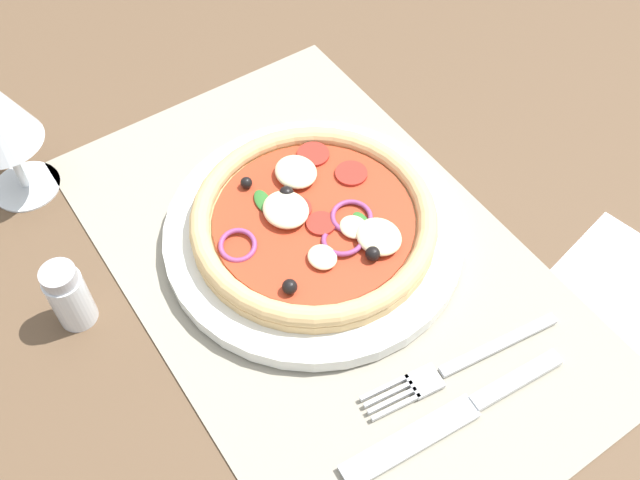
{
  "coord_description": "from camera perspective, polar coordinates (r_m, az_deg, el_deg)",
  "views": [
    {
      "loc": [
        -29.78,
        20.82,
        53.17
      ],
      "look_at": [
        0.89,
        0.0,
        2.9
      ],
      "focal_mm": 40.63,
      "sensor_mm": 36.0,
      "label": 1
    }
  ],
  "objects": [
    {
      "name": "napkin",
      "position": [
        0.68,
        23.87,
        -4.49
      ],
      "size": [
        17.04,
        15.89,
        0.36
      ],
      "primitive_type": "cube",
      "rotation": [
        0.0,
        0.0,
        0.2
      ],
      "color": "white",
      "rests_on": "ground_plane"
    },
    {
      "name": "fork",
      "position": [
        0.6,
        10.41,
        -9.82
      ],
      "size": [
        3.81,
        18.04,
        0.44
      ],
      "rotation": [
        0.0,
        0.0,
        1.44
      ],
      "color": "silver",
      "rests_on": "placemat"
    },
    {
      "name": "pepper_shaker",
      "position": [
        0.62,
        -19.17,
        -4.18
      ],
      "size": [
        3.2,
        3.2,
        6.7
      ],
      "color": "silver",
      "rests_on": "ground_plane"
    },
    {
      "name": "knife",
      "position": [
        0.58,
        10.5,
        -13.47
      ],
      "size": [
        3.28,
        20.07,
        0.62
      ],
      "rotation": [
        0.0,
        0.0,
        1.49
      ],
      "color": "silver",
      "rests_on": "placemat"
    },
    {
      "name": "pizza",
      "position": [
        0.64,
        -0.45,
        1.62
      ],
      "size": [
        21.84,
        21.84,
        2.67
      ],
      "color": "tan",
      "rests_on": "plate"
    },
    {
      "name": "ground_plane",
      "position": [
        0.65,
        0.44,
        -2.65
      ],
      "size": [
        190.0,
        140.0,
        2.4
      ],
      "primitive_type": "cube",
      "color": "brown"
    },
    {
      "name": "plate",
      "position": [
        0.65,
        -0.48,
        0.6
      ],
      "size": [
        26.94,
        26.94,
        1.5
      ],
      "primitive_type": "cylinder",
      "color": "silver",
      "rests_on": "placemat"
    },
    {
      "name": "placemat",
      "position": [
        0.64,
        0.45,
        -1.96
      ],
      "size": [
        51.43,
        32.22,
        0.4
      ],
      "primitive_type": "cube",
      "color": "gray",
      "rests_on": "ground_plane"
    }
  ]
}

